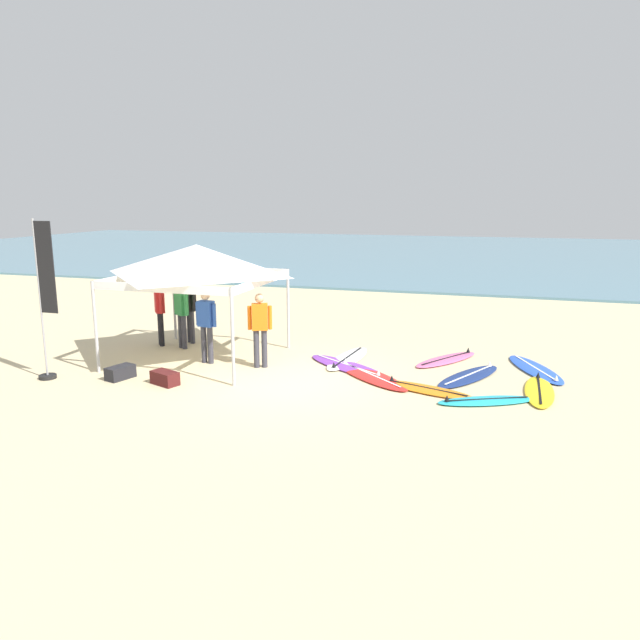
{
  "coord_description": "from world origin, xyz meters",
  "views": [
    {
      "loc": [
        4.19,
        -11.31,
        3.81
      ],
      "look_at": [
        0.21,
        1.69,
        1.0
      ],
      "focal_mm": 33.28,
      "sensor_mm": 36.0,
      "label": 1
    }
  ],
  "objects_px": {
    "surfboard_yellow": "(539,391)",
    "gear_bag_by_pole": "(165,378)",
    "surfboard_cyan": "(486,401)",
    "banner_flag": "(45,307)",
    "surfboard_blue": "(535,369)",
    "person_orange": "(260,325)",
    "gear_bag_near_tent": "(120,372)",
    "person_red": "(160,308)",
    "surfboard_red": "(370,376)",
    "person_green": "(182,311)",
    "surfboard_white": "(348,358)",
    "surfboard_orange": "(427,389)",
    "surfboard_pink": "(447,359)",
    "person_blue": "(206,322)",
    "person_black": "(190,306)",
    "surfboard_navy": "(469,376)",
    "surfboard_purple": "(348,366)",
    "canopy_tent": "(197,260)"
  },
  "relations": [
    {
      "from": "person_red",
      "to": "person_green",
      "type": "height_order",
      "value": "same"
    },
    {
      "from": "surfboard_white",
      "to": "surfboard_blue",
      "type": "height_order",
      "value": "same"
    },
    {
      "from": "canopy_tent",
      "to": "person_blue",
      "type": "bearing_deg",
      "value": -38.39
    },
    {
      "from": "surfboard_navy",
      "to": "surfboard_purple",
      "type": "distance_m",
      "value": 2.7
    },
    {
      "from": "person_black",
      "to": "gear_bag_by_pole",
      "type": "relative_size",
      "value": 2.85
    },
    {
      "from": "surfboard_white",
      "to": "gear_bag_by_pole",
      "type": "height_order",
      "value": "gear_bag_by_pole"
    },
    {
      "from": "person_orange",
      "to": "gear_bag_near_tent",
      "type": "distance_m",
      "value": 3.17
    },
    {
      "from": "surfboard_orange",
      "to": "person_green",
      "type": "bearing_deg",
      "value": 165.6
    },
    {
      "from": "canopy_tent",
      "to": "banner_flag",
      "type": "xyz_separation_m",
      "value": [
        -2.29,
        -2.37,
        -0.82
      ]
    },
    {
      "from": "surfboard_blue",
      "to": "surfboard_yellow",
      "type": "xyz_separation_m",
      "value": [
        0.01,
        -1.61,
        0.0
      ]
    },
    {
      "from": "surfboard_cyan",
      "to": "surfboard_purple",
      "type": "height_order",
      "value": "same"
    },
    {
      "from": "surfboard_orange",
      "to": "person_black",
      "type": "height_order",
      "value": "person_black"
    },
    {
      "from": "person_orange",
      "to": "person_blue",
      "type": "bearing_deg",
      "value": -178.95
    },
    {
      "from": "person_blue",
      "to": "surfboard_navy",
      "type": "bearing_deg",
      "value": 5.65
    },
    {
      "from": "gear_bag_near_tent",
      "to": "surfboard_cyan",
      "type": "bearing_deg",
      "value": 5.61
    },
    {
      "from": "surfboard_pink",
      "to": "surfboard_blue",
      "type": "height_order",
      "value": "same"
    },
    {
      "from": "surfboard_navy",
      "to": "person_black",
      "type": "height_order",
      "value": "person_black"
    },
    {
      "from": "surfboard_white",
      "to": "person_black",
      "type": "relative_size",
      "value": 1.36
    },
    {
      "from": "person_black",
      "to": "surfboard_cyan",
      "type": "bearing_deg",
      "value": -18.65
    },
    {
      "from": "surfboard_cyan",
      "to": "banner_flag",
      "type": "relative_size",
      "value": 0.58
    },
    {
      "from": "surfboard_white",
      "to": "surfboard_orange",
      "type": "xyz_separation_m",
      "value": [
        2.11,
        -1.8,
        0.0
      ]
    },
    {
      "from": "person_orange",
      "to": "surfboard_cyan",
      "type": "bearing_deg",
      "value": -10.83
    },
    {
      "from": "gear_bag_near_tent",
      "to": "person_orange",
      "type": "bearing_deg",
      "value": 33.87
    },
    {
      "from": "person_blue",
      "to": "gear_bag_by_pole",
      "type": "relative_size",
      "value": 2.85
    },
    {
      "from": "surfboard_blue",
      "to": "person_green",
      "type": "relative_size",
      "value": 1.41
    },
    {
      "from": "person_blue",
      "to": "banner_flag",
      "type": "relative_size",
      "value": 0.5
    },
    {
      "from": "surfboard_navy",
      "to": "surfboard_blue",
      "type": "xyz_separation_m",
      "value": [
        1.39,
        0.98,
        -0.0
      ]
    },
    {
      "from": "canopy_tent",
      "to": "gear_bag_by_pole",
      "type": "distance_m",
      "value": 3.02
    },
    {
      "from": "banner_flag",
      "to": "gear_bag_near_tent",
      "type": "distance_m",
      "value": 2.05
    },
    {
      "from": "person_green",
      "to": "gear_bag_near_tent",
      "type": "relative_size",
      "value": 2.85
    },
    {
      "from": "person_red",
      "to": "banner_flag",
      "type": "distance_m",
      "value": 3.41
    },
    {
      "from": "person_orange",
      "to": "person_green",
      "type": "relative_size",
      "value": 1.0
    },
    {
      "from": "canopy_tent",
      "to": "person_blue",
      "type": "xyz_separation_m",
      "value": [
        0.31,
        -0.25,
        -1.4
      ]
    },
    {
      "from": "surfboard_yellow",
      "to": "person_blue",
      "type": "bearing_deg",
      "value": 179.71
    },
    {
      "from": "surfboard_navy",
      "to": "person_orange",
      "type": "xyz_separation_m",
      "value": [
        -4.61,
        -0.56,
        0.95
      ]
    },
    {
      "from": "surfboard_orange",
      "to": "person_blue",
      "type": "distance_m",
      "value": 5.32
    },
    {
      "from": "person_blue",
      "to": "person_green",
      "type": "relative_size",
      "value": 1.0
    },
    {
      "from": "surfboard_yellow",
      "to": "gear_bag_by_pole",
      "type": "bearing_deg",
      "value": -167.04
    },
    {
      "from": "surfboard_white",
      "to": "surfboard_cyan",
      "type": "relative_size",
      "value": 1.18
    },
    {
      "from": "surfboard_navy",
      "to": "surfboard_red",
      "type": "bearing_deg",
      "value": -164.01
    },
    {
      "from": "canopy_tent",
      "to": "person_red",
      "type": "relative_size",
      "value": 2.0
    },
    {
      "from": "surfboard_pink",
      "to": "surfboard_yellow",
      "type": "xyz_separation_m",
      "value": [
        1.99,
        -1.86,
        0.0
      ]
    },
    {
      "from": "surfboard_red",
      "to": "surfboard_cyan",
      "type": "bearing_deg",
      "value": -20.95
    },
    {
      "from": "person_blue",
      "to": "gear_bag_by_pole",
      "type": "distance_m",
      "value": 1.94
    },
    {
      "from": "surfboard_red",
      "to": "surfboard_purple",
      "type": "bearing_deg",
      "value": 139.28
    },
    {
      "from": "surfboard_orange",
      "to": "person_black",
      "type": "xyz_separation_m",
      "value": [
        -6.55,
        2.25,
        0.95
      ]
    },
    {
      "from": "banner_flag",
      "to": "surfboard_pink",
      "type": "bearing_deg",
      "value": 26.33
    },
    {
      "from": "surfboard_blue",
      "to": "gear_bag_by_pole",
      "type": "relative_size",
      "value": 4.02
    },
    {
      "from": "banner_flag",
      "to": "gear_bag_by_pole",
      "type": "bearing_deg",
      "value": 8.42
    },
    {
      "from": "surfboard_pink",
      "to": "surfboard_blue",
      "type": "distance_m",
      "value": 2.0
    }
  ]
}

